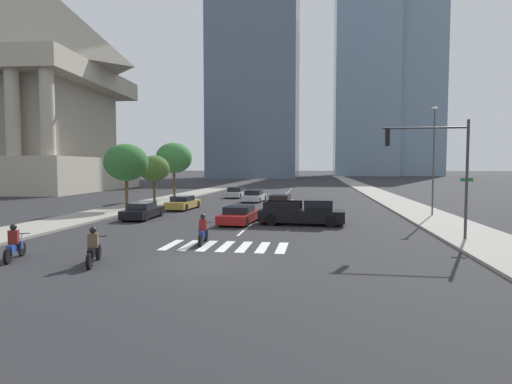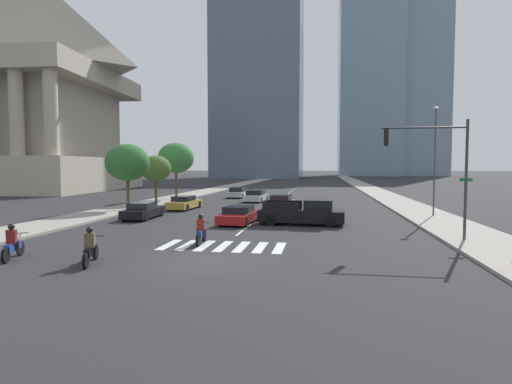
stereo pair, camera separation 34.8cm
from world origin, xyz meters
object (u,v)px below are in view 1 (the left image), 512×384
at_px(sedan_silver_1, 254,196).
at_px(sedan_gold_4, 280,204).
at_px(street_tree_nearest, 126,162).
at_px(street_tree_second, 154,169).
at_px(motorcycle_trailing, 203,232).
at_px(sedan_black_3, 143,211).
at_px(sedan_silver_0, 236,193).
at_px(sedan_gold_2, 183,203).
at_px(sedan_red_5, 240,215).
at_px(street_lamp_east, 434,153).
at_px(street_tree_third, 174,158).
at_px(pickup_truck, 306,212).
at_px(motorcycle_third, 94,250).
at_px(motorcycle_lead, 15,246).
at_px(traffic_signal_near, 436,158).

relative_size(sedan_silver_1, sedan_gold_4, 0.97).
xyz_separation_m(sedan_silver_1, sedan_gold_4, (3.59, -8.82, 0.04)).
relative_size(sedan_silver_1, street_tree_nearest, 0.81).
distance_m(sedan_silver_1, street_tree_second, 11.04).
xyz_separation_m(motorcycle_trailing, sedan_black_3, (-7.07, 8.93, -0.02)).
height_order(motorcycle_trailing, street_tree_nearest, street_tree_nearest).
distance_m(sedan_silver_0, sedan_gold_2, 14.74).
distance_m(sedan_gold_2, sedan_red_5, 10.60).
xyz_separation_m(sedan_silver_1, street_tree_nearest, (-9.42, -10.96, 3.59)).
height_order(sedan_gold_2, sedan_red_5, sedan_gold_2).
bearing_deg(street_lamp_east, sedan_silver_0, 136.98).
bearing_deg(sedan_gold_4, sedan_red_5, -8.01).
distance_m(sedan_gold_4, street_tree_third, 16.85).
relative_size(pickup_truck, street_lamp_east, 0.70).
relative_size(sedan_silver_0, street_lamp_east, 0.56).
height_order(sedan_red_5, street_tree_third, street_tree_third).
distance_m(motorcycle_third, street_tree_third, 31.77).
relative_size(sedan_silver_1, street_lamp_east, 0.56).
height_order(motorcycle_trailing, pickup_truck, pickup_truck).
bearing_deg(motorcycle_lead, sedan_silver_0, -22.53).
distance_m(motorcycle_trailing, street_tree_third, 28.17).
distance_m(street_tree_second, street_tree_third, 6.00).
xyz_separation_m(motorcycle_lead, street_tree_nearest, (-4.00, 18.34, 3.59)).
bearing_deg(street_tree_second, sedan_silver_0, 59.28).
relative_size(pickup_truck, sedan_gold_2, 1.23).
relative_size(sedan_gold_2, sedan_red_5, 0.93).
height_order(motorcycle_third, sedan_silver_1, motorcycle_third).
bearing_deg(traffic_signal_near, motorcycle_trailing, 12.20).
relative_size(motorcycle_lead, street_lamp_east, 0.25).
distance_m(motorcycle_trailing, sedan_silver_0, 30.72).
relative_size(sedan_red_5, street_tree_third, 0.77).
relative_size(pickup_truck, street_tree_third, 0.88).
bearing_deg(sedan_red_5, motorcycle_trailing, -178.08).
xyz_separation_m(motorcycle_lead, street_tree_second, (-4.00, 24.43, 3.04)).
bearing_deg(sedan_silver_1, street_tree_third, 87.79).
height_order(pickup_truck, sedan_gold_2, pickup_truck).
relative_size(motorcycle_lead, motorcycle_third, 0.94).
height_order(sedan_silver_1, sedan_red_5, sedan_silver_1).
xyz_separation_m(sedan_silver_0, sedan_silver_1, (3.15, -5.69, -0.01)).
xyz_separation_m(sedan_silver_1, street_tree_second, (-9.42, -4.87, 3.04)).
bearing_deg(motorcycle_third, pickup_truck, -50.52).
bearing_deg(sedan_silver_1, pickup_truck, -156.73).
height_order(sedan_silver_1, traffic_signal_near, traffic_signal_near).
height_order(sedan_black_3, street_tree_second, street_tree_second).
relative_size(pickup_truck, sedan_silver_1, 1.24).
bearing_deg(sedan_gold_2, motorcycle_trailing, -155.28).
distance_m(sedan_black_3, street_tree_nearest, 7.01).
height_order(sedan_red_5, street_tree_second, street_tree_second).
height_order(pickup_truck, street_tree_third, street_tree_third).
relative_size(traffic_signal_near, street_tree_second, 1.26).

